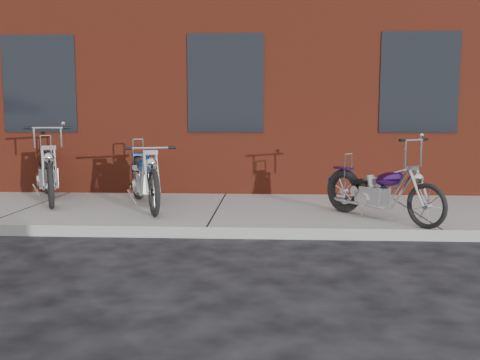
{
  "coord_description": "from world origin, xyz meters",
  "views": [
    {
      "loc": [
        0.79,
        -6.43,
        1.53
      ],
      "look_at": [
        0.39,
        0.8,
        0.67
      ],
      "focal_mm": 38.0,
      "sensor_mm": 36.0,
      "label": 1
    }
  ],
  "objects": [
    {
      "name": "sidewalk",
      "position": [
        0.0,
        1.5,
        0.07
      ],
      "size": [
        22.0,
        3.0,
        0.15
      ],
      "primitive_type": "cube",
      "color": "gray",
      "rests_on": "ground"
    },
    {
      "name": "building_brick",
      "position": [
        0.0,
        8.0,
        4.0
      ],
      "size": [
        22.0,
        10.0,
        8.0
      ],
      "primitive_type": "cube",
      "color": "maroon",
      "rests_on": "ground"
    },
    {
      "name": "ground",
      "position": [
        0.0,
        0.0,
        0.0
      ],
      "size": [
        120.0,
        120.0,
        0.0
      ],
      "primitive_type": "plane",
      "color": "black",
      "rests_on": "ground"
    },
    {
      "name": "chopper_third",
      "position": [
        -3.0,
        2.09,
        0.6
      ],
      "size": [
        1.19,
        2.32,
        1.28
      ],
      "rotation": [
        0.0,
        0.0,
        -1.12
      ],
      "color": "black",
      "rests_on": "sidewalk"
    },
    {
      "name": "chopper_blue",
      "position": [
        -1.18,
        1.53,
        0.59
      ],
      "size": [
        1.03,
        2.29,
        1.05
      ],
      "rotation": [
        0.0,
        0.0,
        -1.19
      ],
      "color": "black",
      "rests_on": "sidewalk"
    },
    {
      "name": "chopper_purple",
      "position": [
        2.34,
        0.67,
        0.52
      ],
      "size": [
        1.34,
        1.66,
        1.15
      ],
      "rotation": [
        0.0,
        0.0,
        -0.9
      ],
      "color": "black",
      "rests_on": "sidewalk"
    }
  ]
}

